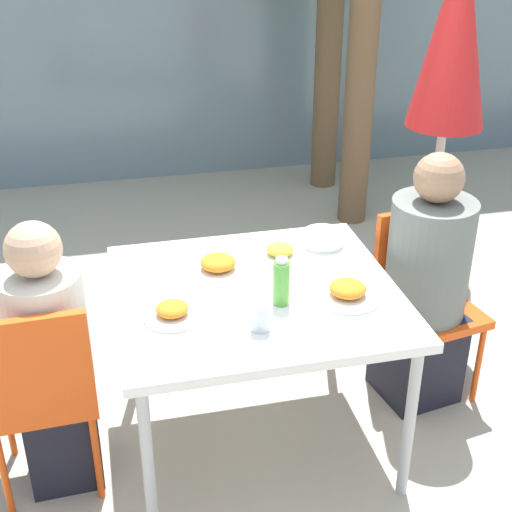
{
  "coord_description": "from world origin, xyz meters",
  "views": [
    {
      "loc": [
        -0.54,
        -2.34,
        2.16
      ],
      "look_at": [
        0.0,
        0.0,
        0.9
      ],
      "focal_mm": 50.0,
      "sensor_mm": 36.0,
      "label": 1
    }
  ],
  "objects_px": {
    "chair_left": "(40,387)",
    "bottle": "(281,282)",
    "person_right": "(425,290)",
    "closed_umbrella": "(453,49)",
    "person_left": "(52,365)",
    "salad_bowl": "(323,238)",
    "chair_right": "(422,289)",
    "drinking_cup": "(260,317)"
  },
  "relations": [
    {
      "from": "chair_left",
      "to": "chair_right",
      "type": "height_order",
      "value": "same"
    },
    {
      "from": "person_left",
      "to": "chair_right",
      "type": "relative_size",
      "value": 1.3
    },
    {
      "from": "bottle",
      "to": "drinking_cup",
      "type": "distance_m",
      "value": 0.2
    },
    {
      "from": "closed_umbrella",
      "to": "salad_bowl",
      "type": "relative_size",
      "value": 11.46
    },
    {
      "from": "person_left",
      "to": "salad_bowl",
      "type": "relative_size",
      "value": 6.44
    },
    {
      "from": "bottle",
      "to": "salad_bowl",
      "type": "height_order",
      "value": "bottle"
    },
    {
      "from": "chair_left",
      "to": "drinking_cup",
      "type": "relative_size",
      "value": 8.62
    },
    {
      "from": "chair_right",
      "to": "bottle",
      "type": "distance_m",
      "value": 0.9
    },
    {
      "from": "person_left",
      "to": "salad_bowl",
      "type": "height_order",
      "value": "person_left"
    },
    {
      "from": "drinking_cup",
      "to": "bottle",
      "type": "bearing_deg",
      "value": 52.61
    },
    {
      "from": "chair_right",
      "to": "drinking_cup",
      "type": "xyz_separation_m",
      "value": [
        -0.88,
        -0.5,
        0.29
      ]
    },
    {
      "from": "chair_left",
      "to": "person_left",
      "type": "distance_m",
      "value": 0.1
    },
    {
      "from": "chair_right",
      "to": "closed_umbrella",
      "type": "bearing_deg",
      "value": -128.26
    },
    {
      "from": "salad_bowl",
      "to": "person_left",
      "type": "bearing_deg",
      "value": -163.5
    },
    {
      "from": "chair_left",
      "to": "bottle",
      "type": "height_order",
      "value": "bottle"
    },
    {
      "from": "chair_right",
      "to": "salad_bowl",
      "type": "distance_m",
      "value": 0.54
    },
    {
      "from": "chair_left",
      "to": "closed_umbrella",
      "type": "relative_size",
      "value": 0.43
    },
    {
      "from": "chair_left",
      "to": "closed_umbrella",
      "type": "height_order",
      "value": "closed_umbrella"
    },
    {
      "from": "closed_umbrella",
      "to": "bottle",
      "type": "height_order",
      "value": "closed_umbrella"
    },
    {
      "from": "person_right",
      "to": "closed_umbrella",
      "type": "bearing_deg",
      "value": -127.35
    },
    {
      "from": "bottle",
      "to": "salad_bowl",
      "type": "relative_size",
      "value": 1.09
    },
    {
      "from": "chair_left",
      "to": "closed_umbrella",
      "type": "xyz_separation_m",
      "value": [
        1.95,
        0.83,
        0.97
      ]
    },
    {
      "from": "person_right",
      "to": "closed_umbrella",
      "type": "xyz_separation_m",
      "value": [
        0.3,
        0.58,
        0.92
      ]
    },
    {
      "from": "chair_right",
      "to": "closed_umbrella",
      "type": "height_order",
      "value": "closed_umbrella"
    },
    {
      "from": "person_right",
      "to": "salad_bowl",
      "type": "height_order",
      "value": "person_right"
    },
    {
      "from": "chair_left",
      "to": "drinking_cup",
      "type": "distance_m",
      "value": 0.86
    },
    {
      "from": "salad_bowl",
      "to": "closed_umbrella",
      "type": "bearing_deg",
      "value": 29.06
    },
    {
      "from": "chair_right",
      "to": "salad_bowl",
      "type": "xyz_separation_m",
      "value": [
        -0.46,
        0.09,
        0.27
      ]
    },
    {
      "from": "bottle",
      "to": "drinking_cup",
      "type": "bearing_deg",
      "value": -127.39
    },
    {
      "from": "person_left",
      "to": "salad_bowl",
      "type": "xyz_separation_m",
      "value": [
        1.18,
        0.35,
        0.24
      ]
    },
    {
      "from": "chair_right",
      "to": "closed_umbrella",
      "type": "relative_size",
      "value": 0.43
    },
    {
      "from": "person_left",
      "to": "salad_bowl",
      "type": "distance_m",
      "value": 1.25
    },
    {
      "from": "chair_left",
      "to": "person_right",
      "type": "height_order",
      "value": "person_right"
    },
    {
      "from": "chair_right",
      "to": "person_right",
      "type": "height_order",
      "value": "person_right"
    },
    {
      "from": "person_right",
      "to": "bottle",
      "type": "xyz_separation_m",
      "value": [
        -0.73,
        -0.26,
        0.28
      ]
    },
    {
      "from": "closed_umbrella",
      "to": "drinking_cup",
      "type": "height_order",
      "value": "closed_umbrella"
    },
    {
      "from": "chair_right",
      "to": "drinking_cup",
      "type": "relative_size",
      "value": 8.62
    },
    {
      "from": "salad_bowl",
      "to": "drinking_cup",
      "type": "bearing_deg",
      "value": -125.76
    },
    {
      "from": "chair_right",
      "to": "person_right",
      "type": "bearing_deg",
      "value": 58.05
    },
    {
      "from": "salad_bowl",
      "to": "person_right",
      "type": "bearing_deg",
      "value": -22.48
    },
    {
      "from": "person_left",
      "to": "drinking_cup",
      "type": "height_order",
      "value": "person_left"
    },
    {
      "from": "chair_right",
      "to": "drinking_cup",
      "type": "bearing_deg",
      "value": 19.47
    }
  ]
}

